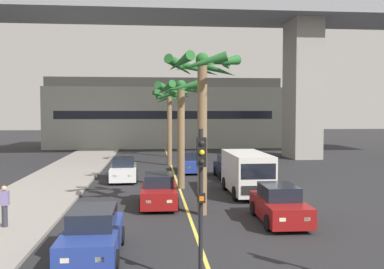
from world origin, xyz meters
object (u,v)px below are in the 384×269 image
(delivery_van, at_px, (247,172))
(traffic_light_median_near, at_px, (201,186))
(car_queue_front, at_px, (123,170))
(car_queue_fourth, at_px, (93,235))
(car_queue_sixth, at_px, (159,191))
(palm_tree_far_median, at_px, (181,103))
(pedestrian_mid_block, at_px, (4,205))
(car_queue_fifth, at_px, (279,205))
(palm_tree_mid_median, at_px, (170,105))
(palm_tree_near_median, at_px, (170,105))
(car_queue_third, at_px, (192,163))
(car_queue_second, at_px, (229,168))
(palm_tree_farthest_median, at_px, (203,86))

(delivery_van, distance_m, traffic_light_median_near, 13.15)
(car_queue_front, height_order, traffic_light_median_near, traffic_light_median_near)
(car_queue_fourth, bearing_deg, car_queue_sixth, 73.22)
(delivery_van, xyz_separation_m, palm_tree_far_median, (-3.53, 2.33, 3.89))
(traffic_light_median_near, bearing_deg, pedestrian_mid_block, 138.87)
(car_queue_fifth, xyz_separation_m, palm_tree_mid_median, (-3.80, 19.78, 4.52))
(car_queue_sixth, bearing_deg, palm_tree_mid_median, 85.76)
(car_queue_sixth, bearing_deg, delivery_van, 25.27)
(palm_tree_near_median, xyz_separation_m, palm_tree_mid_median, (-0.32, -7.03, -0.15))
(car_queue_third, relative_size, pedestrian_mid_block, 2.54)
(palm_tree_mid_median, height_order, palm_tree_far_median, palm_tree_mid_median)
(palm_tree_mid_median, xyz_separation_m, palm_tree_far_median, (0.21, -11.43, -0.07))
(car_queue_third, height_order, car_queue_fifth, same)
(car_queue_third, bearing_deg, delivery_van, -76.89)
(traffic_light_median_near, relative_size, palm_tree_far_median, 0.64)
(car_queue_fourth, bearing_deg, palm_tree_mid_median, 81.69)
(car_queue_sixth, xyz_separation_m, pedestrian_mid_block, (-6.09, -3.98, 0.28))
(car_queue_third, xyz_separation_m, car_queue_fifth, (2.24, -15.41, 0.00))
(car_queue_sixth, height_order, palm_tree_mid_median, palm_tree_mid_median)
(car_queue_front, bearing_deg, car_queue_second, 4.99)
(pedestrian_mid_block, bearing_deg, car_queue_fourth, -41.97)
(car_queue_second, height_order, palm_tree_farthest_median, palm_tree_farthest_median)
(car_queue_second, height_order, delivery_van, delivery_van)
(traffic_light_median_near, distance_m, palm_tree_near_median, 33.34)
(car_queue_second, bearing_deg, delivery_van, -91.36)
(palm_tree_near_median, bearing_deg, palm_tree_mid_median, -92.64)
(palm_tree_far_median, bearing_deg, palm_tree_farthest_median, -85.51)
(car_queue_second, distance_m, palm_tree_farthest_median, 12.22)
(palm_tree_near_median, bearing_deg, palm_tree_far_median, -90.35)
(traffic_light_median_near, bearing_deg, car_queue_second, 77.48)
(car_queue_second, relative_size, traffic_light_median_near, 0.98)
(palm_tree_near_median, height_order, palm_tree_farthest_median, palm_tree_farthest_median)
(delivery_van, xyz_separation_m, pedestrian_mid_block, (-11.03, -6.31, -0.29))
(palm_tree_near_median, bearing_deg, traffic_light_median_near, -91.01)
(car_queue_front, distance_m, car_queue_third, 6.29)
(car_queue_front, distance_m, car_queue_fourth, 15.38)
(palm_tree_near_median, distance_m, palm_tree_far_median, 18.46)
(car_queue_third, bearing_deg, palm_tree_near_median, 96.16)
(delivery_van, xyz_separation_m, palm_tree_farthest_median, (-3.00, -4.41, 4.50))
(delivery_van, relative_size, palm_tree_farthest_median, 0.72)
(car_queue_third, distance_m, palm_tree_mid_median, 6.47)
(traffic_light_median_near, height_order, palm_tree_mid_median, palm_tree_mid_median)
(delivery_van, relative_size, palm_tree_near_median, 0.80)
(car_queue_sixth, bearing_deg, palm_tree_near_median, 86.25)
(delivery_van, bearing_deg, palm_tree_near_median, 99.34)
(car_queue_third, height_order, palm_tree_farthest_median, palm_tree_farthest_median)
(car_queue_third, bearing_deg, traffic_light_median_near, -94.76)
(car_queue_second, distance_m, car_queue_third, 3.91)
(car_queue_front, bearing_deg, car_queue_fourth, -89.88)
(delivery_van, xyz_separation_m, palm_tree_mid_median, (-3.74, 13.76, 3.95))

